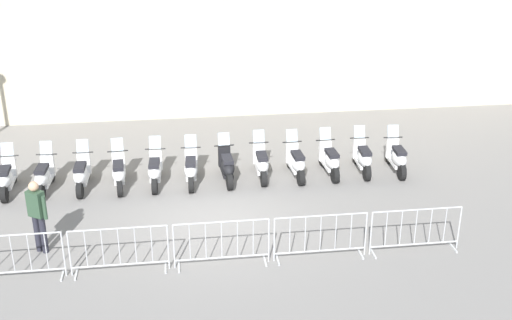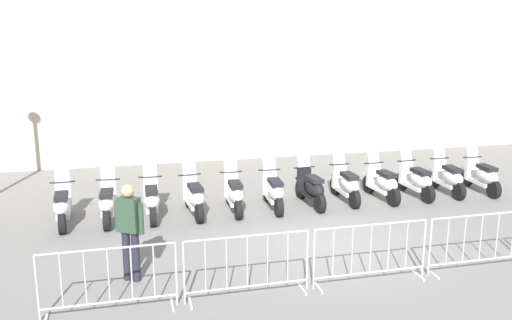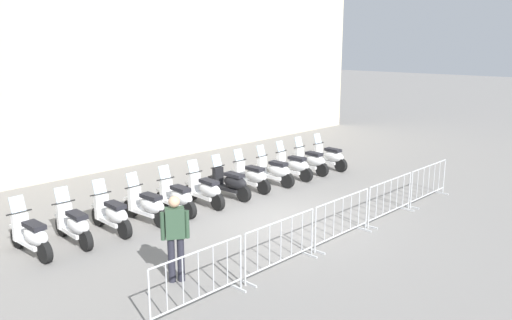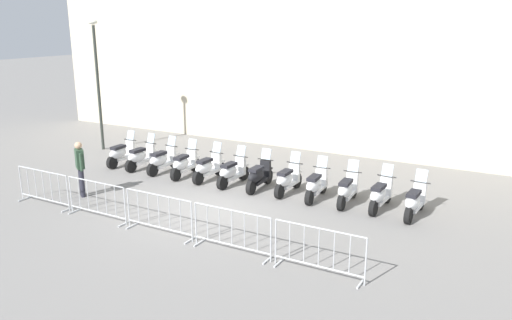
# 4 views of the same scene
# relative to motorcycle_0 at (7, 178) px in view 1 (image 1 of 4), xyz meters

# --- Properties ---
(ground_plane) EXTENTS (120.00, 120.00, 0.00)m
(ground_plane) POSITION_rel_motorcycle_0_xyz_m (5.27, -2.65, -0.45)
(ground_plane) COLOR slate
(motorcycle_0) EXTENTS (0.56, 1.72, 1.24)m
(motorcycle_0) POSITION_rel_motorcycle_0_xyz_m (0.00, 0.00, 0.00)
(motorcycle_0) COLOR black
(motorcycle_0) RESTS_ON ground
(motorcycle_1) EXTENTS (0.57, 1.73, 1.24)m
(motorcycle_1) POSITION_rel_motorcycle_0_xyz_m (0.97, -0.06, 0.00)
(motorcycle_1) COLOR black
(motorcycle_1) RESTS_ON ground
(motorcycle_2) EXTENTS (0.56, 1.73, 1.24)m
(motorcycle_2) POSITION_rel_motorcycle_0_xyz_m (1.95, -0.10, 0.00)
(motorcycle_2) COLOR black
(motorcycle_2) RESTS_ON ground
(motorcycle_3) EXTENTS (0.56, 1.72, 1.24)m
(motorcycle_3) POSITION_rel_motorcycle_0_xyz_m (2.94, -0.18, 0.00)
(motorcycle_3) COLOR black
(motorcycle_3) RESTS_ON ground
(motorcycle_4) EXTENTS (0.56, 1.73, 1.24)m
(motorcycle_4) POSITION_rel_motorcycle_0_xyz_m (3.91, -0.20, 0.00)
(motorcycle_4) COLOR black
(motorcycle_4) RESTS_ON ground
(motorcycle_5) EXTENTS (0.57, 1.73, 1.24)m
(motorcycle_5) POSITION_rel_motorcycle_0_xyz_m (4.89, -0.27, 0.00)
(motorcycle_5) COLOR black
(motorcycle_5) RESTS_ON ground
(motorcycle_6) EXTENTS (0.56, 1.72, 1.24)m
(motorcycle_6) POSITION_rel_motorcycle_0_xyz_m (5.88, -0.29, 0.00)
(motorcycle_6) COLOR black
(motorcycle_6) RESTS_ON ground
(motorcycle_7) EXTENTS (0.56, 1.73, 1.24)m
(motorcycle_7) POSITION_rel_motorcycle_0_xyz_m (6.86, -0.24, 0.00)
(motorcycle_7) COLOR black
(motorcycle_7) RESTS_ON ground
(motorcycle_8) EXTENTS (0.56, 1.72, 1.24)m
(motorcycle_8) POSITION_rel_motorcycle_0_xyz_m (7.84, -0.36, 0.00)
(motorcycle_8) COLOR black
(motorcycle_8) RESTS_ON ground
(motorcycle_9) EXTENTS (0.56, 1.72, 1.24)m
(motorcycle_9) POSITION_rel_motorcycle_0_xyz_m (8.83, -0.37, 0.00)
(motorcycle_9) COLOR black
(motorcycle_9) RESTS_ON ground
(motorcycle_10) EXTENTS (0.56, 1.73, 1.24)m
(motorcycle_10) POSITION_rel_motorcycle_0_xyz_m (9.80, -0.39, 0.00)
(motorcycle_10) COLOR black
(motorcycle_10) RESTS_ON ground
(motorcycle_11) EXTENTS (0.56, 1.73, 1.24)m
(motorcycle_11) POSITION_rel_motorcycle_0_xyz_m (10.78, -0.53, 0.00)
(motorcycle_11) COLOR black
(motorcycle_11) RESTS_ON ground
(barrier_segment_0) EXTENTS (2.08, 0.53, 1.07)m
(barrier_segment_0) POSITION_rel_motorcycle_0_xyz_m (0.85, -4.36, 0.07)
(barrier_segment_0) COLOR #B2B5B7
(barrier_segment_0) RESTS_ON ground
(barrier_segment_1) EXTENTS (2.08, 0.53, 1.07)m
(barrier_segment_1) POSITION_rel_motorcycle_0_xyz_m (3.02, -4.47, 0.07)
(barrier_segment_1) COLOR #B2B5B7
(barrier_segment_1) RESTS_ON ground
(barrier_segment_2) EXTENTS (2.08, 0.53, 1.07)m
(barrier_segment_2) POSITION_rel_motorcycle_0_xyz_m (5.18, -4.57, 0.07)
(barrier_segment_2) COLOR #B2B5B7
(barrier_segment_2) RESTS_ON ground
(barrier_segment_3) EXTENTS (2.08, 0.53, 1.07)m
(barrier_segment_3) POSITION_rel_motorcycle_0_xyz_m (7.34, -4.68, 0.07)
(barrier_segment_3) COLOR #B2B5B7
(barrier_segment_3) RESTS_ON ground
(barrier_segment_4) EXTENTS (2.08, 0.53, 1.07)m
(barrier_segment_4) POSITION_rel_motorcycle_0_xyz_m (9.50, -4.78, 0.07)
(barrier_segment_4) COLOR #B2B5B7
(barrier_segment_4) RESTS_ON ground
(officer_near_row_end) EXTENTS (0.46, 0.39, 1.73)m
(officer_near_row_end) POSITION_rel_motorcycle_0_xyz_m (1.26, -3.28, 0.53)
(officer_near_row_end) COLOR #23232D
(officer_near_row_end) RESTS_ON ground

